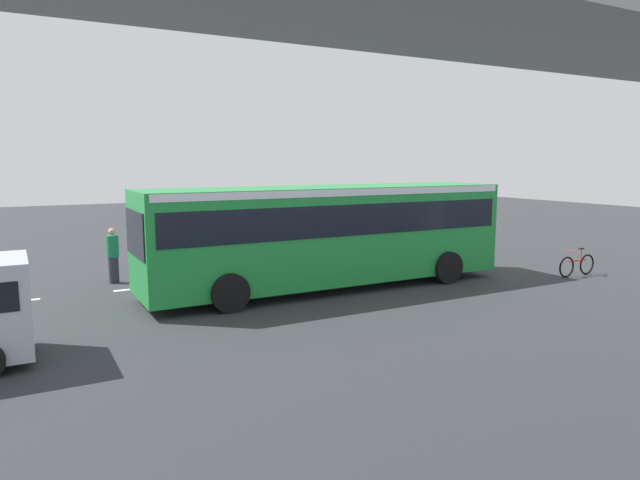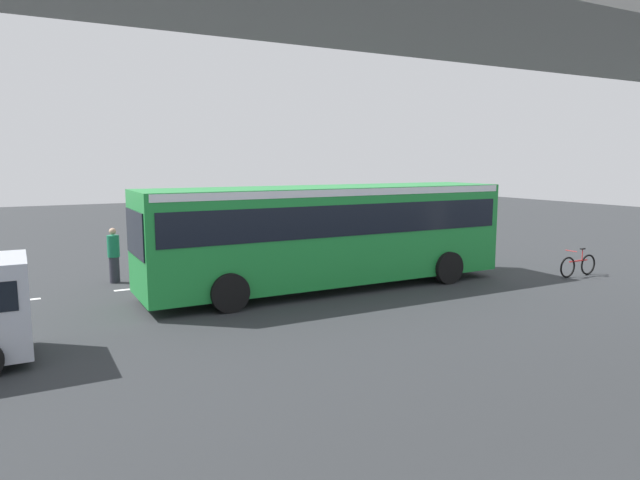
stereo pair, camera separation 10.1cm
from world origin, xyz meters
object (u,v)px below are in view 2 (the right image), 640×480
bicycle_red (578,266)px  traffic_sign (300,212)px  pedestrian (114,256)px  city_bus (329,228)px

bicycle_red → traffic_sign: (6.78, -7.72, 1.52)m
bicycle_red → traffic_sign: traffic_sign is taller
bicycle_red → pedestrian: size_ratio=0.99×
city_bus → bicycle_red: (-8.38, 2.51, -1.51)m
city_bus → traffic_sign: 5.45m
bicycle_red → pedestrian: bearing=-24.5°
pedestrian → city_bus: bearing=145.6°
city_bus → traffic_sign: (-1.60, -5.21, 0.01)m
pedestrian → traffic_sign: bearing=-170.3°
city_bus → pedestrian: size_ratio=6.44×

